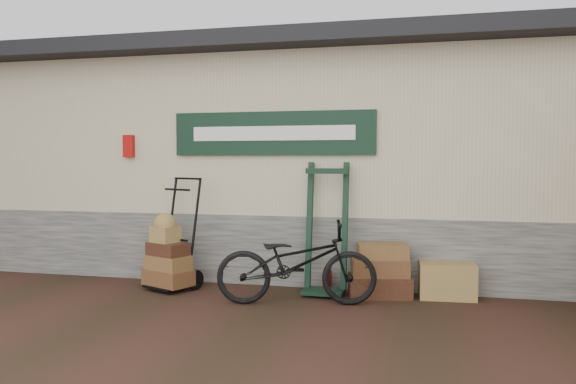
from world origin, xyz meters
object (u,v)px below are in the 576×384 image
(porter_trolley, at_px, (178,232))
(bicycle, at_px, (296,258))
(wicker_hamper, at_px, (447,280))
(suitcase_stack, at_px, (380,269))
(green_barrow, at_px, (326,228))

(porter_trolley, height_order, bicycle, porter_trolley)
(wicker_hamper, bearing_deg, porter_trolley, -175.66)
(suitcase_stack, xyz_separation_m, wicker_hamper, (0.77, 0.10, -0.11))
(porter_trolley, bearing_deg, wicker_hamper, 28.01)
(green_barrow, height_order, suitcase_stack, green_barrow)
(porter_trolley, height_order, green_barrow, green_barrow)
(suitcase_stack, bearing_deg, porter_trolley, -176.69)
(green_barrow, relative_size, bicycle, 0.88)
(bicycle, bearing_deg, suitcase_stack, -66.89)
(suitcase_stack, distance_m, wicker_hamper, 0.79)
(wicker_hamper, bearing_deg, suitcase_stack, -172.32)
(porter_trolley, xyz_separation_m, green_barrow, (1.87, 0.15, 0.08))
(bicycle, bearing_deg, wicker_hamper, -78.18)
(green_barrow, bearing_deg, porter_trolley, -173.74)
(green_barrow, distance_m, bicycle, 0.71)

